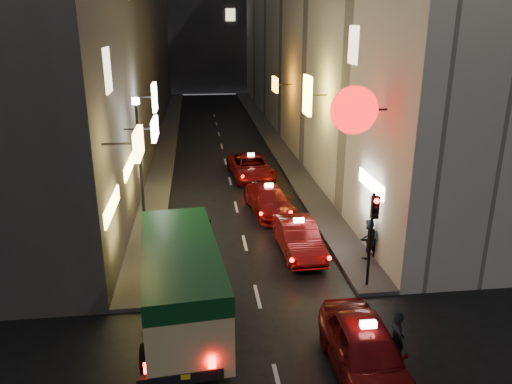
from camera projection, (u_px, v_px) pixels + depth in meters
name	position (u px, v px, depth m)	size (l,w,h in m)	color
building_left	(111.00, 24.00, 37.65)	(7.40, 52.00, 18.00)	#3B3936
building_right	(318.00, 24.00, 39.47)	(8.09, 52.00, 18.00)	beige
building_far	(206.00, 7.00, 67.98)	(30.00, 10.00, 22.00)	#38383D
sidewalk_left	(168.00, 138.00, 40.97)	(1.50, 52.00, 0.15)	#44423F
sidewalk_right	(270.00, 136.00, 41.94)	(1.50, 52.00, 0.15)	#44423F
minibus	(181.00, 276.00, 15.28)	(2.83, 6.64, 2.78)	#D3C484
taxi_near	(366.00, 348.00, 13.28)	(2.41, 5.74, 1.99)	maroon
taxi_second	(298.00, 235.00, 20.61)	(2.26, 5.10, 1.77)	maroon
taxi_third	(269.00, 197.00, 25.06)	(2.60, 5.12, 1.73)	maroon
taxi_far	(251.00, 165.00, 30.54)	(2.62, 5.34, 1.81)	maroon
pedestrian_crossing	(397.00, 337.00, 13.58)	(0.67, 0.43, 2.03)	black
pedestrian_sidewalk	(368.00, 236.00, 19.76)	(0.71, 0.44, 1.87)	black
traffic_light	(373.00, 221.00, 17.09)	(0.26, 0.43, 3.50)	black
lamp_post	(140.00, 164.00, 20.07)	(0.28, 0.28, 6.22)	black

